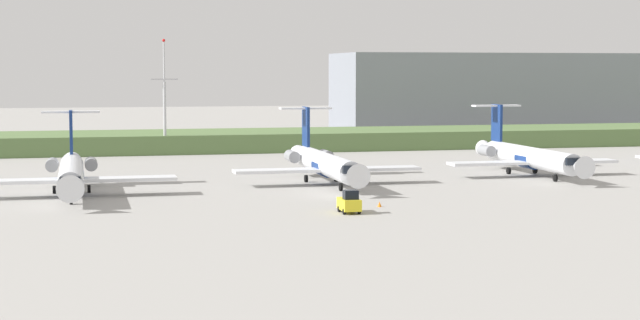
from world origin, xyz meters
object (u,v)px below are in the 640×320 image
(regional_jet_second, at_px, (71,172))
(regional_jet_fourth, at_px, (528,156))
(baggage_tug, at_px, (349,203))
(safety_cone_front_marker, at_px, (346,204))
(antenna_mast, at_px, (165,107))
(regional_jet_third, at_px, (324,163))
(safety_cone_mid_marker, at_px, (379,204))

(regional_jet_second, height_order, regional_jet_fourth, same)
(baggage_tug, bearing_deg, regional_jet_second, 141.62)
(regional_jet_fourth, distance_m, safety_cone_front_marker, 39.97)
(antenna_mast, height_order, safety_cone_front_marker, antenna_mast)
(antenna_mast, bearing_deg, baggage_tug, -80.79)
(regional_jet_second, relative_size, safety_cone_front_marker, 56.36)
(antenna_mast, bearing_deg, regional_jet_second, -105.72)
(regional_jet_second, height_order, regional_jet_third, same)
(regional_jet_second, xyz_separation_m, baggage_tug, (26.31, -20.84, -1.53))
(antenna_mast, relative_size, safety_cone_mid_marker, 34.30)
(regional_jet_third, xyz_separation_m, antenna_mast, (-15.49, 46.78, 5.37))
(regional_jet_second, distance_m, regional_jet_fourth, 59.02)
(regional_jet_second, height_order, baggage_tug, regional_jet_second)
(regional_jet_second, height_order, antenna_mast, antenna_mast)
(regional_jet_second, bearing_deg, antenna_mast, 74.28)
(antenna_mast, height_order, safety_cone_mid_marker, antenna_mast)
(baggage_tug, bearing_deg, safety_cone_front_marker, 79.54)
(baggage_tug, bearing_deg, antenna_mast, 99.21)
(regional_jet_third, relative_size, baggage_tug, 9.69)
(regional_jet_fourth, distance_m, antenna_mast, 62.00)
(regional_jet_third, height_order, safety_cone_mid_marker, regional_jet_third)
(regional_jet_third, height_order, antenna_mast, antenna_mast)
(safety_cone_mid_marker, bearing_deg, regional_jet_third, 91.02)
(regional_jet_second, bearing_deg, regional_jet_third, 9.30)
(baggage_tug, distance_m, safety_cone_mid_marker, 5.53)
(antenna_mast, xyz_separation_m, baggage_tug, (11.76, -72.54, -6.90))
(baggage_tug, relative_size, safety_cone_mid_marker, 5.82)
(regional_jet_third, xyz_separation_m, safety_cone_front_marker, (-2.92, -21.39, -2.26))
(regional_jet_fourth, relative_size, safety_cone_front_marker, 56.36)
(regional_jet_third, bearing_deg, safety_cone_front_marker, -97.78)
(regional_jet_second, xyz_separation_m, antenna_mast, (14.55, 51.69, 5.37))
(safety_cone_front_marker, bearing_deg, safety_cone_mid_marker, -12.88)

